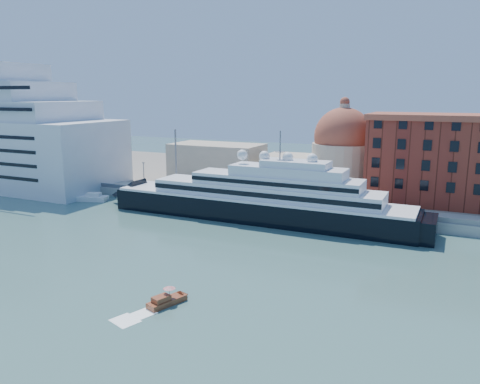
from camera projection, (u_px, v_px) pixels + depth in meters
The scene contains 10 objects.
ground at pixel (173, 240), 98.44m from camera, with size 400.00×400.00×0.00m, color #355C59.
quay at pixel (241, 202), 128.32m from camera, with size 180.00×10.00×2.50m, color gray.
land at pixel (290, 179), 164.72m from camera, with size 260.00×72.00×2.00m, color slate.
quay_fence at pixel (234, 198), 123.96m from camera, with size 180.00×0.10×1.20m, color slate.
superyacht at pixel (248, 201), 115.00m from camera, with size 85.69×11.88×25.61m.
service_barge at pixel (89, 198), 135.15m from camera, with size 12.05×7.13×2.57m.
water_taxi at pixel (166, 300), 68.23m from camera, with size 3.90×6.39×2.88m.
warehouse at pixel (453, 159), 120.13m from camera, with size 43.00×19.00×23.25m.
church at pixel (292, 158), 144.71m from camera, with size 66.00×18.00×25.50m.
lamp_posts at pixel (197, 169), 130.28m from camera, with size 120.80×2.40×18.00m.
Camera 1 is at (52.80, -79.35, 30.20)m, focal length 35.00 mm.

